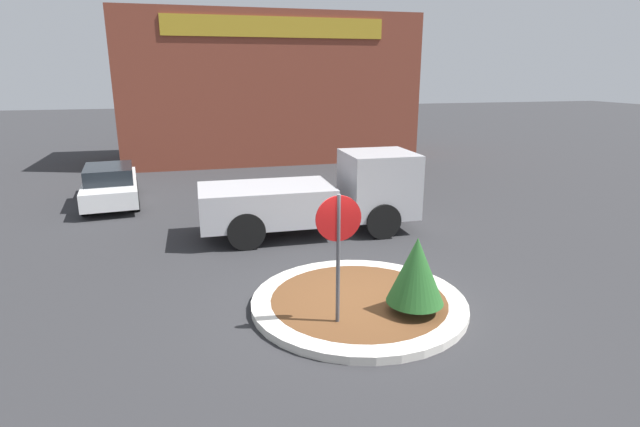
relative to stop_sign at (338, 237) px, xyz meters
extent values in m
plane|color=#2D2D30|center=(0.66, 0.78, -1.74)|extent=(120.00, 120.00, 0.00)
cylinder|color=beige|center=(0.66, 0.78, -1.66)|extent=(4.20, 4.20, 0.15)
cylinder|color=brown|center=(0.66, 0.78, -1.66)|extent=(3.44, 3.44, 0.15)
cylinder|color=#4C4C51|center=(0.00, 0.00, -0.50)|extent=(0.07, 0.07, 2.48)
cylinder|color=#B71414|center=(0.00, 0.00, 0.32)|extent=(0.80, 0.03, 0.80)
cylinder|color=brown|center=(1.49, 0.02, -1.49)|extent=(0.08, 0.08, 0.19)
cone|color=#235623|center=(1.49, 0.02, -0.77)|extent=(1.05, 1.05, 1.24)
cube|color=#B2B2B7|center=(2.84, 5.49, -0.40)|extent=(1.95, 1.99, 1.80)
cube|color=#B2B2B7|center=(-0.41, 5.53, -0.80)|extent=(3.64, 2.11, 1.00)
cube|color=black|center=(3.51, 5.48, -0.08)|extent=(0.06, 1.76, 0.63)
cylinder|color=black|center=(2.67, 6.44, -1.25)|extent=(0.99, 0.24, 0.98)
cylinder|color=black|center=(2.64, 4.54, -1.25)|extent=(0.99, 0.24, 0.98)
cylinder|color=black|center=(-1.06, 6.49, -1.25)|extent=(0.99, 0.24, 0.98)
cylinder|color=black|center=(-1.09, 4.58, -1.25)|extent=(0.99, 0.24, 0.98)
cube|color=brown|center=(1.80, 19.09, 1.86)|extent=(14.49, 6.00, 7.21)
cube|color=#B28E23|center=(1.80, 16.06, 4.66)|extent=(10.14, 0.08, 0.90)
cube|color=silver|center=(-5.11, 10.56, -1.19)|extent=(2.19, 4.70, 0.58)
cube|color=black|center=(-5.09, 10.33, -0.65)|extent=(1.74, 2.33, 0.51)
cylinder|color=black|center=(-6.05, 11.88, -1.44)|extent=(0.25, 0.63, 0.61)
cylinder|color=black|center=(-4.47, 12.05, -1.44)|extent=(0.25, 0.63, 0.61)
cylinder|color=black|center=(-5.75, 9.08, -1.44)|extent=(0.25, 0.63, 0.61)
cylinder|color=black|center=(-4.18, 9.24, -1.44)|extent=(0.25, 0.63, 0.61)
camera|label=1|loc=(-2.31, -7.67, 2.68)|focal=28.00mm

